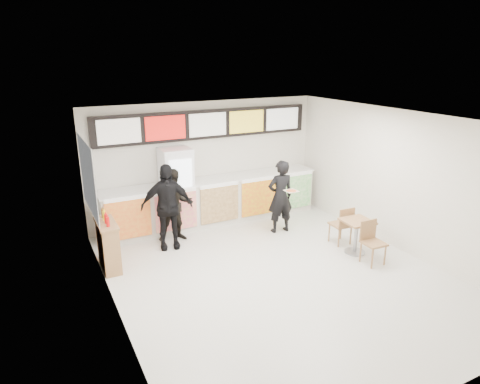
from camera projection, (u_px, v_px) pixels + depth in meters
floor at (278, 276)px, 8.24m from camera, size 7.00×7.00×0.00m
ceiling at (283, 120)px, 7.31m from camera, size 7.00×7.00×0.00m
wall_back at (206, 162)px, 10.75m from camera, size 6.00×0.00×6.00m
wall_left at (112, 232)px, 6.48m from camera, size 0.00×7.00×7.00m
wall_right at (401, 181)px, 9.06m from camera, size 0.00×7.00×7.00m
service_counter at (214, 201)px, 10.68m from camera, size 5.56×0.77×1.14m
menu_board at (207, 124)px, 10.38m from camera, size 5.50×0.14×0.70m
drinks_fridge at (177, 190)px, 10.16m from camera, size 0.70×0.67×2.00m
mirror_panel at (87, 177)px, 8.49m from camera, size 0.01×2.00×1.50m
customer_main at (280, 197)px, 10.05m from camera, size 0.67×0.47×1.76m
customer_left at (175, 205)px, 9.59m from camera, size 0.95×0.82×1.68m
customer_mid at (167, 207)px, 9.19m from camera, size 1.18×0.66×1.89m
pizza_slice at (291, 191)px, 9.59m from camera, size 0.36×0.36×0.02m
cafe_table at (357, 230)px, 9.05m from camera, size 0.62×1.53×0.88m
condiment_ledge at (108, 245)px, 8.39m from camera, size 0.35×0.87×1.17m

